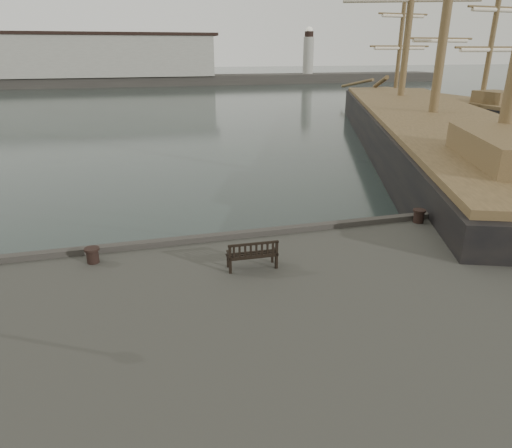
% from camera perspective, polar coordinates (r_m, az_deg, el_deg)
% --- Properties ---
extents(ground, '(400.00, 400.00, 0.00)m').
position_cam_1_polar(ground, '(15.83, -0.60, -6.50)').
color(ground, black).
rests_on(ground, ground).
extents(breakwater, '(140.00, 9.50, 12.20)m').
position_cam_1_polar(breakwater, '(105.64, -16.76, 18.52)').
color(breakwater, '#383530').
rests_on(breakwater, ground).
extents(bench, '(1.43, 0.53, 0.81)m').
position_cam_1_polar(bench, '(12.76, -0.49, -4.47)').
color(bench, black).
rests_on(bench, quay).
extents(bollard_left, '(0.52, 0.52, 0.45)m').
position_cam_1_polar(bollard_left, '(13.91, -19.76, -3.71)').
color(bollard_left, black).
rests_on(bollard_left, quay).
extents(bollard_right, '(0.49, 0.49, 0.48)m').
position_cam_1_polar(bollard_right, '(17.12, 19.68, 0.95)').
color(bollard_right, black).
rests_on(bollard_right, quay).
extents(tall_ship_main, '(25.48, 45.95, 34.36)m').
position_cam_1_polar(tall_ship_main, '(36.96, 20.80, 9.58)').
color(tall_ship_main, black).
rests_on(tall_ship_main, ground).
extents(tall_ship_far, '(7.55, 25.51, 21.54)m').
position_cam_1_polar(tall_ship_far, '(57.85, 21.05, 13.10)').
color(tall_ship_far, black).
rests_on(tall_ship_far, ground).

